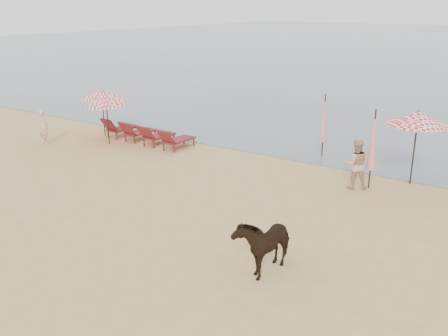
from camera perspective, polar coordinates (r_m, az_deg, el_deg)
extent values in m
plane|color=tan|center=(11.88, -13.79, -11.40)|extent=(120.00, 120.00, 0.00)
cube|color=maroon|center=(23.30, -11.50, 4.47)|extent=(0.74, 1.48, 0.08)
cube|color=maroon|center=(22.74, -12.98, 4.78)|extent=(0.69, 0.51, 0.63)
cube|color=maroon|center=(22.49, -9.54, 4.09)|extent=(0.74, 1.48, 0.08)
cube|color=maroon|center=(21.91, -11.03, 4.40)|extent=(0.69, 0.51, 0.63)
cube|color=maroon|center=(21.71, -7.44, 3.67)|extent=(0.74, 1.48, 0.08)
cube|color=maroon|center=(21.10, -8.92, 4.00)|extent=(0.69, 0.51, 0.63)
cube|color=maroon|center=(20.95, -5.19, 3.22)|extent=(0.74, 1.48, 0.08)
cube|color=maroon|center=(20.33, -6.66, 3.55)|extent=(0.69, 0.51, 0.63)
cylinder|color=black|center=(23.36, -13.61, 5.95)|extent=(0.05, 0.05, 1.99)
cone|color=red|center=(23.18, -13.78, 8.24)|extent=(1.90, 1.90, 0.41)
sphere|color=black|center=(23.15, -13.82, 8.68)|extent=(0.07, 0.07, 0.07)
cylinder|color=black|center=(21.92, -13.14, 5.19)|extent=(0.05, 0.05, 1.98)
cone|color=red|center=(21.73, -13.32, 7.61)|extent=(1.75, 1.79, 0.60)
sphere|color=black|center=(21.70, -13.35, 8.09)|extent=(0.07, 0.07, 0.07)
cylinder|color=black|center=(17.62, 20.88, 1.85)|extent=(0.05, 0.05, 2.31)
cone|color=red|center=(17.36, 21.29, 5.35)|extent=(2.06, 2.06, 0.46)
sphere|color=black|center=(17.32, 21.37, 6.01)|extent=(0.08, 0.08, 0.08)
cylinder|color=black|center=(19.91, 11.32, 4.79)|extent=(0.05, 0.05, 2.51)
cone|color=red|center=(19.85, 11.37, 5.64)|extent=(0.31, 0.31, 1.88)
cylinder|color=black|center=(16.74, 16.58, 2.07)|extent=(0.06, 0.06, 2.64)
cone|color=red|center=(16.66, 16.68, 3.11)|extent=(0.32, 0.32, 1.98)
imported|color=black|center=(11.39, 4.56, -8.41)|extent=(0.84, 1.64, 1.35)
imported|color=tan|center=(22.79, -19.90, 4.45)|extent=(0.63, 0.49, 1.51)
imported|color=tan|center=(16.71, 14.82, 0.44)|extent=(1.02, 0.96, 1.66)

